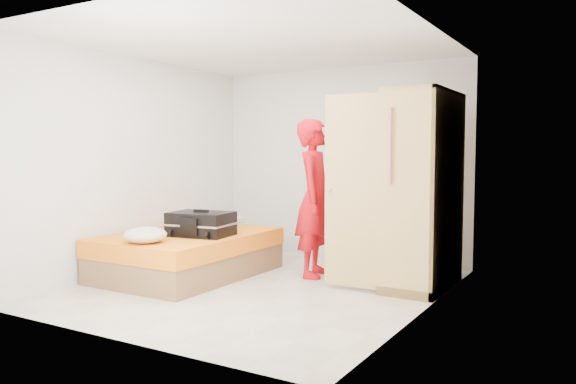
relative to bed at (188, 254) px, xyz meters
The scene contains 7 objects.
room 1.48m from the bed, ahead, with size 4.00×4.02×2.60m.
bed is the anchor object (origin of this frame).
wardrobe 2.73m from the bed, 17.74° to the left, with size 1.17×1.20×2.10m.
person 1.64m from the bed, 29.54° to the left, with size 0.67×0.44×1.84m, color red.
suitcase 0.46m from the bed, 14.60° to the right, with size 0.76×0.60×0.30m.
round_cushion 0.84m from the bed, 84.08° to the right, with size 0.45×0.45×0.17m, color white.
pillow 0.91m from the bed, 98.37° to the left, with size 0.54×0.28×0.10m, color white.
Camera 1 is at (3.29, -4.99, 1.46)m, focal length 35.00 mm.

